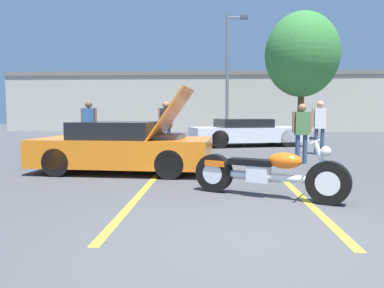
# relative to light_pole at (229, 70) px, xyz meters

# --- Properties ---
(ground_plane) EXTENTS (80.00, 80.00, 0.00)m
(ground_plane) POSITION_rel_light_pole_xyz_m (-0.45, -17.39, -3.77)
(ground_plane) COLOR #474749
(parking_stripe_foreground) EXTENTS (0.12, 4.55, 0.01)m
(parking_stripe_foreground) POSITION_rel_light_pole_xyz_m (-2.13, -15.36, -3.76)
(parking_stripe_foreground) COLOR yellow
(parking_stripe_foreground) RESTS_ON ground
(parking_stripe_middle) EXTENTS (0.12, 4.55, 0.01)m
(parking_stripe_middle) POSITION_rel_light_pole_xyz_m (0.58, -15.36, -3.76)
(parking_stripe_middle) COLOR yellow
(parking_stripe_middle) RESTS_ON ground
(far_building) EXTENTS (32.00, 4.20, 4.40)m
(far_building) POSITION_rel_light_pole_xyz_m (-0.45, 8.14, -1.43)
(far_building) COLOR #B2AD9E
(far_building) RESTS_ON ground
(light_pole) EXTENTS (1.21, 0.28, 6.78)m
(light_pole) POSITION_rel_light_pole_xyz_m (0.00, 0.00, 0.00)
(light_pole) COLOR slate
(light_pole) RESTS_ON ground
(tree_background) EXTENTS (3.73, 3.73, 6.48)m
(tree_background) POSITION_rel_light_pole_xyz_m (3.63, -1.72, 0.55)
(tree_background) COLOR brown
(tree_background) RESTS_ON ground
(motorcycle) EXTENTS (2.39, 1.28, 0.97)m
(motorcycle) POSITION_rel_light_pole_xyz_m (-0.01, -15.22, -3.36)
(motorcycle) COLOR black
(motorcycle) RESTS_ON ground
(show_car_hood_open) EXTENTS (4.15, 2.11, 1.96)m
(show_car_hood_open) POSITION_rel_light_pole_xyz_m (-2.96, -12.73, -3.18)
(show_car_hood_open) COLOR orange
(show_car_hood_open) RESTS_ON ground
(parked_car_left_row) EXTENTS (4.96, 3.02, 1.13)m
(parked_car_left_row) POSITION_rel_light_pole_xyz_m (0.51, -5.64, -3.20)
(parked_car_left_row) COLOR silver
(parked_car_left_row) RESTS_ON ground
(spectator_near_motorcycle) EXTENTS (0.52, 0.21, 1.63)m
(spectator_near_motorcycle) POSITION_rel_light_pole_xyz_m (1.51, -11.09, -2.80)
(spectator_near_motorcycle) COLOR #38476B
(spectator_near_motorcycle) RESTS_ON ground
(spectator_by_show_car) EXTENTS (0.52, 0.23, 1.77)m
(spectator_by_show_car) POSITION_rel_light_pole_xyz_m (-2.50, -8.59, -2.71)
(spectator_by_show_car) COLOR #38476B
(spectator_by_show_car) RESTS_ON ground
(spectator_midground) EXTENTS (0.52, 0.23, 1.76)m
(spectator_midground) POSITION_rel_light_pole_xyz_m (-4.88, -9.49, -2.71)
(spectator_midground) COLOR brown
(spectator_midground) RESTS_ON ground
(spectator_far_lot) EXTENTS (0.52, 0.23, 1.77)m
(spectator_far_lot) POSITION_rel_light_pole_xyz_m (2.63, -8.78, -2.70)
(spectator_far_lot) COLOR #38476B
(spectator_far_lot) RESTS_ON ground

